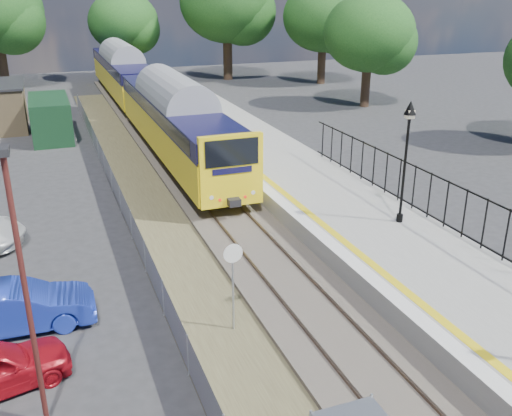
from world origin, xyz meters
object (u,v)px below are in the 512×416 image
speed_sign (233,273)px  carpark_lamp (23,277)px  victorian_lamp_north (408,134)px  car_blue (17,308)px  train (143,89)px  car_yellow (11,305)px

speed_sign → carpark_lamp: 5.81m
victorian_lamp_north → car_blue: bearing=-174.7°
car_blue → victorian_lamp_north: bearing=-83.5°
victorian_lamp_north → train: 25.27m
speed_sign → car_blue: size_ratio=0.65×
speed_sign → train: bearing=83.1°
carpark_lamp → car_yellow: bearing=99.7°
carpark_lamp → car_yellow: 5.73m
carpark_lamp → car_yellow: carpark_lamp is taller
speed_sign → car_yellow: (-5.94, 2.71, -1.30)m
victorian_lamp_north → car_yellow: size_ratio=1.19×
car_blue → car_yellow: car_blue is taller
train → car_yellow: train is taller
speed_sign → car_blue: speed_sign is taller
carpark_lamp → car_yellow: (-0.81, 4.71, -3.15)m
speed_sign → car_yellow: speed_sign is taller
speed_sign → car_yellow: bearing=153.7°
train → carpark_lamp: (-7.63, -30.14, 1.37)m
train → car_yellow: size_ratio=10.53×
victorian_lamp_north → train: victorian_lamp_north is taller
speed_sign → car_blue: bearing=156.8°
speed_sign → carpark_lamp: bearing=-160.5°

